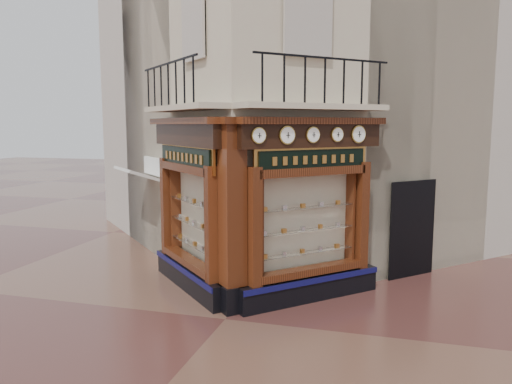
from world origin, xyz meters
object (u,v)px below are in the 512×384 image
(awning, at_px, (141,259))
(clock_b, at_px, (287,135))
(clock_d, at_px, (337,135))
(signboard_right, at_px, (313,159))
(clock_c, at_px, (313,135))
(signboard_left, at_px, (185,157))
(clock_a, at_px, (259,135))
(clock_e, at_px, (358,134))
(corner_pilaster, at_px, (233,218))

(awning, bearing_deg, clock_b, -164.04)
(clock_d, relative_size, signboard_right, 0.15)
(clock_c, xyz_separation_m, awning, (-5.30, 2.24, -3.62))
(clock_c, xyz_separation_m, signboard_left, (-2.94, 0.14, -0.52))
(clock_b, relative_size, signboard_left, 0.17)
(clock_a, distance_m, clock_c, 1.29)
(clock_e, bearing_deg, signboard_left, 145.72)
(clock_c, xyz_separation_m, clock_e, (0.86, 0.86, 0.00))
(clock_b, xyz_separation_m, clock_d, (0.90, 0.90, 0.00))
(clock_e, relative_size, awning, 0.23)
(clock_a, xyz_separation_m, awning, (-4.38, 3.16, -3.62))
(awning, height_order, signboard_left, signboard_left)
(clock_e, height_order, signboard_right, clock_e)
(signboard_right, bearing_deg, signboard_left, 135.00)
(awning, bearing_deg, clock_a, -170.76)
(awning, height_order, signboard_right, signboard_right)
(clock_a, relative_size, clock_e, 0.83)
(signboard_right, bearing_deg, corner_pilaster, 169.75)
(clock_b, xyz_separation_m, clock_e, (1.31, 1.31, -0.00))
(corner_pilaster, distance_m, clock_c, 2.39)
(signboard_left, bearing_deg, corner_pilaster, -169.75)
(corner_pilaster, relative_size, clock_e, 10.27)
(awning, bearing_deg, clock_d, -152.35)
(clock_b, height_order, signboard_right, clock_b)
(corner_pilaster, distance_m, awning, 5.30)
(awning, bearing_deg, signboard_right, -156.68)
(clock_d, bearing_deg, clock_b, -180.00)
(awning, relative_size, signboard_right, 0.82)
(clock_c, xyz_separation_m, clock_d, (0.45, 0.45, 0.00))
(corner_pilaster, relative_size, clock_b, 10.65)
(clock_a, distance_m, clock_d, 1.93)
(clock_c, bearing_deg, signboard_left, 132.21)
(clock_b, height_order, clock_d, clock_b)
(clock_e, bearing_deg, signboard_right, 174.40)
(clock_a, relative_size, signboard_left, 0.14)
(clock_d, bearing_deg, clock_a, -180.00)
(awning, xyz_separation_m, signboard_right, (5.28, -2.10, 3.10))
(clock_e, bearing_deg, clock_d, -180.00)
(clock_a, relative_size, clock_b, 0.86)
(clock_b, height_order, clock_e, clock_e)
(signboard_right, bearing_deg, clock_c, -129.78)
(clock_b, distance_m, signboard_left, 2.61)
(clock_c, distance_m, clock_e, 1.22)
(clock_a, xyz_separation_m, clock_d, (1.36, 1.36, 0.00))
(clock_d, xyz_separation_m, awning, (-5.74, 1.79, -3.62))
(signboard_right, bearing_deg, clock_d, -11.52)
(clock_e, distance_m, signboard_right, 1.25)
(clock_a, height_order, clock_d, clock_a)
(signboard_left, relative_size, signboard_right, 1.08)
(clock_a, height_order, clock_b, clock_b)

